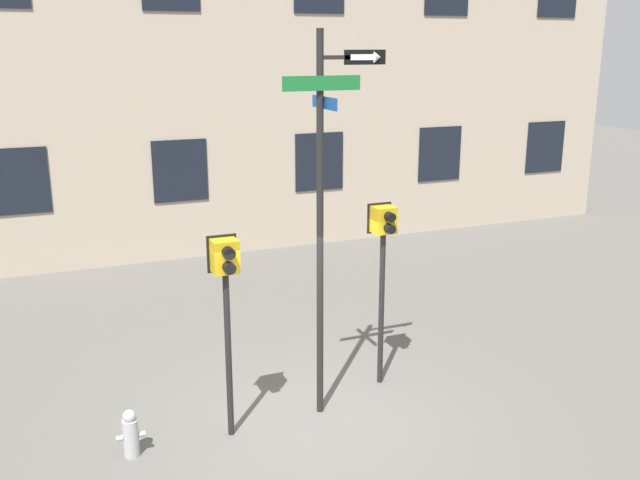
{
  "coord_description": "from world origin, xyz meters",
  "views": [
    {
      "loc": [
        -3.13,
        -7.86,
        4.88
      ],
      "look_at": [
        0.22,
        0.32,
        2.44
      ],
      "focal_mm": 40.0,
      "sensor_mm": 36.0,
      "label": 1
    }
  ],
  "objects_px": {
    "street_sign_pole": "(325,200)",
    "fire_hydrant": "(131,434)",
    "pedestrian_signal_right": "(383,246)",
    "pedestrian_signal_left": "(226,282)"
  },
  "relations": [
    {
      "from": "street_sign_pole",
      "to": "fire_hydrant",
      "type": "relative_size",
      "value": 8.22
    },
    {
      "from": "street_sign_pole",
      "to": "fire_hydrant",
      "type": "height_order",
      "value": "street_sign_pole"
    },
    {
      "from": "fire_hydrant",
      "to": "street_sign_pole",
      "type": "bearing_deg",
      "value": 3.14
    },
    {
      "from": "pedestrian_signal_left",
      "to": "fire_hydrant",
      "type": "bearing_deg",
      "value": -179.12
    },
    {
      "from": "street_sign_pole",
      "to": "pedestrian_signal_right",
      "type": "xyz_separation_m",
      "value": [
        1.1,
        0.47,
        -0.85
      ]
    },
    {
      "from": "pedestrian_signal_right",
      "to": "fire_hydrant",
      "type": "height_order",
      "value": "pedestrian_signal_right"
    },
    {
      "from": "street_sign_pole",
      "to": "pedestrian_signal_left",
      "type": "distance_m",
      "value": 1.63
    },
    {
      "from": "street_sign_pole",
      "to": "pedestrian_signal_right",
      "type": "height_order",
      "value": "street_sign_pole"
    },
    {
      "from": "pedestrian_signal_left",
      "to": "street_sign_pole",
      "type": "bearing_deg",
      "value": 5.23
    },
    {
      "from": "street_sign_pole",
      "to": "fire_hydrant",
      "type": "xyz_separation_m",
      "value": [
        -2.62,
        -0.14,
        -2.67
      ]
    }
  ]
}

